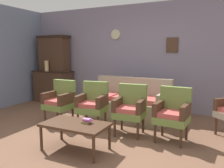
% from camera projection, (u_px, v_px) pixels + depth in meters
% --- Properties ---
extents(ground_plane, '(7.68, 7.68, 0.00)m').
position_uv_depth(ground_plane, '(83.00, 142.00, 3.73)').
color(ground_plane, brown).
extents(wall_back_with_decor, '(6.40, 0.09, 2.70)m').
position_uv_depth(wall_back_with_decor, '(137.00, 57.00, 5.89)').
color(wall_back_with_decor, gray).
rests_on(wall_back_with_decor, ground).
extents(side_cabinet, '(1.16, 0.55, 0.93)m').
position_uv_depth(side_cabinet, '(53.00, 86.00, 6.75)').
color(side_cabinet, '#472D1E').
rests_on(side_cabinet, ground).
extents(cabinet_upper_hutch, '(0.99, 0.38, 1.03)m').
position_uv_depth(cabinet_upper_hutch, '(54.00, 53.00, 6.68)').
color(cabinet_upper_hutch, '#472D1E').
rests_on(cabinet_upper_hutch, side_cabinet).
extents(vase_on_cabinet, '(0.12, 0.12, 0.31)m').
position_uv_depth(vase_on_cabinet, '(47.00, 66.00, 6.53)').
color(vase_on_cabinet, tan).
rests_on(vase_on_cabinet, side_cabinet).
extents(floral_couch, '(1.91, 0.90, 0.90)m').
position_uv_depth(floral_couch, '(128.00, 103.00, 5.11)').
color(floral_couch, gray).
rests_on(floral_couch, ground).
extents(armchair_near_cabinet, '(0.54, 0.51, 0.90)m').
position_uv_depth(armchair_near_cabinet, '(60.00, 100.00, 4.68)').
color(armchair_near_cabinet, olive).
rests_on(armchair_near_cabinet, ground).
extents(armchair_row_middle, '(0.57, 0.55, 0.90)m').
position_uv_depth(armchair_row_middle, '(93.00, 103.00, 4.43)').
color(armchair_row_middle, olive).
rests_on(armchair_row_middle, ground).
extents(armchair_by_doorway, '(0.55, 0.53, 0.90)m').
position_uv_depth(armchair_by_doorway, '(130.00, 107.00, 4.07)').
color(armchair_by_doorway, olive).
rests_on(armchair_by_doorway, ground).
extents(armchair_near_couch_end, '(0.56, 0.53, 0.90)m').
position_uv_depth(armchair_near_couch_end, '(173.00, 112.00, 3.75)').
color(armchair_near_couch_end, olive).
rests_on(armchair_near_couch_end, ground).
extents(coffee_table, '(1.00, 0.56, 0.42)m').
position_uv_depth(coffee_table, '(75.00, 126.00, 3.40)').
color(coffee_table, '#472D1E').
rests_on(coffee_table, ground).
extents(book_stack_on_table, '(0.15, 0.11, 0.07)m').
position_uv_depth(book_stack_on_table, '(87.00, 121.00, 3.39)').
color(book_stack_on_table, olive).
rests_on(book_stack_on_table, coffee_table).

